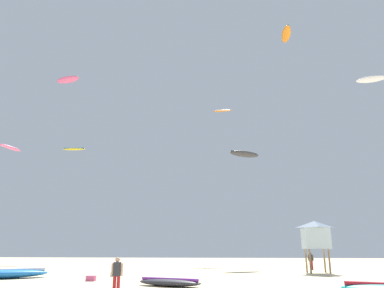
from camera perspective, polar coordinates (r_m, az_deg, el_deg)
name	(u,v)px	position (r m, az deg, el deg)	size (l,w,h in m)	color
person_foreground	(117,272)	(18.18, -11.46, -18.78)	(0.53, 0.36, 1.61)	#B21E23
person_midground	(311,259)	(38.46, 17.79, -16.50)	(0.48, 0.36, 1.58)	#B21E23
kite_grounded_near	(5,274)	(29.17, -26.82, -17.37)	(5.35, 4.54, 0.69)	blue
kite_grounded_far	(169,282)	(21.44, -3.48, -20.45)	(3.83, 2.20, 0.44)	#2D2D33
lifeguard_tower	(315,234)	(33.43, 18.41, -13.04)	(2.30, 2.30, 4.15)	#8C704C
cooler_box	(115,274)	(28.88, -11.76, -18.99)	(0.56, 0.36, 0.32)	white
gear_bag	(91,278)	(25.51, -15.27, -19.29)	(0.56, 0.36, 0.32)	#E5598C
kite_aloft_0	(68,80)	(58.11, -18.55, 9.36)	(4.06, 2.20, 0.93)	#E5598C
kite_aloft_1	(222,111)	(58.45, 4.69, 5.11)	(3.02, 1.20, 0.55)	orange
kite_aloft_2	(286,34)	(41.35, 14.26, 16.04)	(0.98, 3.21, 0.73)	orange
kite_aloft_3	(244,154)	(43.17, 8.07, -1.53)	(3.92, 3.09, 0.76)	#2D2D33
kite_aloft_4	(74,149)	(58.39, -17.68, -0.75)	(3.43, 1.18, 0.56)	yellow
kite_aloft_5	(371,79)	(51.95, 25.85, 8.95)	(3.66, 1.92, 0.81)	white
kite_aloft_6	(10,148)	(41.27, -26.14, -0.51)	(1.32, 2.98, 0.35)	#E5598C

